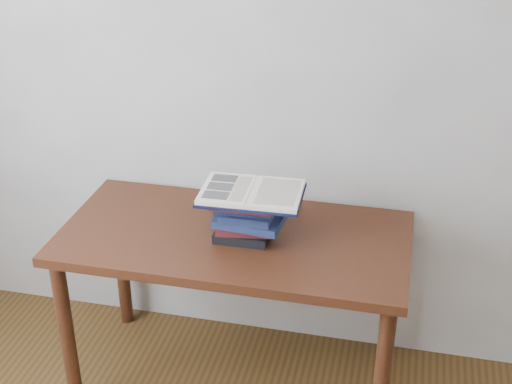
# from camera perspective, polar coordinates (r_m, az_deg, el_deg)

# --- Properties ---
(room_shell) EXTENTS (3.54, 3.54, 2.62)m
(room_shell) POSITION_cam_1_polar(r_m,az_deg,el_deg) (1.26, -18.82, 1.03)
(room_shell) COLOR beige
(room_shell) RESTS_ON ground
(desk) EXTENTS (1.37, 0.68, 0.73)m
(desk) POSITION_cam_1_polar(r_m,az_deg,el_deg) (2.85, -1.73, -5.06)
(desk) COLOR #432010
(desk) RESTS_ON ground
(book_stack) EXTENTS (0.27, 0.19, 0.19)m
(book_stack) POSITION_cam_1_polar(r_m,az_deg,el_deg) (2.72, -0.82, -1.97)
(book_stack) COLOR black
(book_stack) RESTS_ON desk
(open_book) EXTENTS (0.39, 0.28, 0.03)m
(open_book) POSITION_cam_1_polar(r_m,az_deg,el_deg) (2.66, -0.34, -0.08)
(open_book) COLOR black
(open_book) RESTS_ON book_stack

